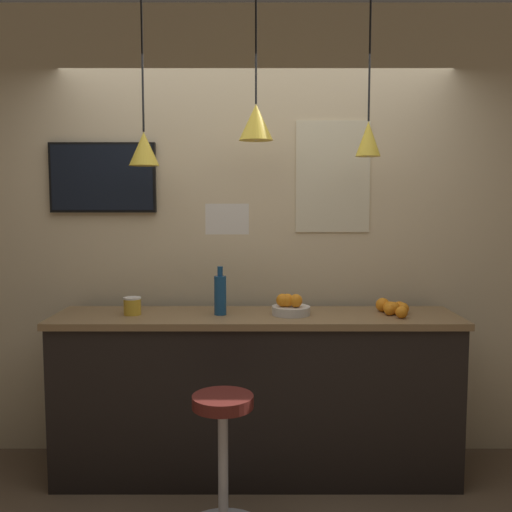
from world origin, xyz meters
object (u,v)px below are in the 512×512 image
(fruit_bowl, at_px, (290,306))
(mounted_tv, at_px, (103,178))
(bar_stool, at_px, (223,458))
(juice_bottle, at_px, (220,294))
(spread_jar, at_px, (132,306))

(fruit_bowl, bearing_deg, mounted_tv, 163.87)
(bar_stool, xyz_separation_m, mounted_tv, (-0.82, 0.98, 1.41))
(mounted_tv, bearing_deg, bar_stool, -50.10)
(bar_stool, height_order, mounted_tv, mounted_tv)
(fruit_bowl, distance_m, mounted_tv, 1.45)
(bar_stool, relative_size, mounted_tv, 1.06)
(mounted_tv, bearing_deg, juice_bottle, -23.55)
(spread_jar, height_order, mounted_tv, mounted_tv)
(bar_stool, distance_m, spread_jar, 1.07)
(bar_stool, distance_m, mounted_tv, 1.90)
(fruit_bowl, distance_m, spread_jar, 0.93)
(spread_jar, bearing_deg, mounted_tv, 126.35)
(bar_stool, relative_size, juice_bottle, 2.49)
(juice_bottle, bearing_deg, spread_jar, -180.00)
(fruit_bowl, bearing_deg, bar_stool, -119.51)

